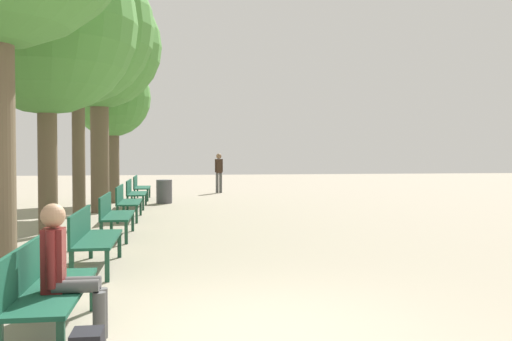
# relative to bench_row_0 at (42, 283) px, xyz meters

# --- Properties ---
(ground_plane) EXTENTS (80.00, 80.00, 0.00)m
(ground_plane) POSITION_rel_bench_row_0_xyz_m (1.78, -0.15, -0.51)
(ground_plane) COLOR gray
(bench_row_0) EXTENTS (0.55, 1.89, 0.87)m
(bench_row_0) POSITION_rel_bench_row_0_xyz_m (0.00, 0.00, 0.00)
(bench_row_0) COLOR #144733
(bench_row_0) RESTS_ON ground_plane
(bench_row_1) EXTENTS (0.55, 1.89, 0.87)m
(bench_row_1) POSITION_rel_bench_row_0_xyz_m (0.00, 3.20, 0.00)
(bench_row_1) COLOR #144733
(bench_row_1) RESTS_ON ground_plane
(bench_row_2) EXTENTS (0.55, 1.89, 0.87)m
(bench_row_2) POSITION_rel_bench_row_0_xyz_m (0.00, 6.39, 0.00)
(bench_row_2) COLOR #144733
(bench_row_2) RESTS_ON ground_plane
(bench_row_3) EXTENTS (0.55, 1.89, 0.87)m
(bench_row_3) POSITION_rel_bench_row_0_xyz_m (0.00, 9.59, 0.00)
(bench_row_3) COLOR #144733
(bench_row_3) RESTS_ON ground_plane
(bench_row_4) EXTENTS (0.55, 1.89, 0.87)m
(bench_row_4) POSITION_rel_bench_row_0_xyz_m (0.00, 12.79, 0.00)
(bench_row_4) COLOR #144733
(bench_row_4) RESTS_ON ground_plane
(bench_row_5) EXTENTS (0.55, 1.89, 0.87)m
(bench_row_5) POSITION_rel_bench_row_0_xyz_m (0.00, 15.98, 0.00)
(bench_row_5) COLOR #144733
(bench_row_5) RESTS_ON ground_plane
(tree_row_1) EXTENTS (3.02, 3.02, 5.38)m
(tree_row_1) POSITION_rel_bench_row_0_xyz_m (-0.87, 4.50, 3.33)
(tree_row_1) COLOR brown
(tree_row_1) RESTS_ON ground_plane
(tree_row_2) EXTENTS (3.39, 3.39, 6.20)m
(tree_row_2) POSITION_rel_bench_row_0_xyz_m (-0.87, 7.72, 3.97)
(tree_row_2) COLOR brown
(tree_row_2) RESTS_ON ground_plane
(tree_row_3) EXTENTS (3.57, 3.57, 6.59)m
(tree_row_3) POSITION_rel_bench_row_0_xyz_m (-0.87, 11.50, 4.22)
(tree_row_3) COLOR brown
(tree_row_3) RESTS_ON ground_plane
(tree_row_4) EXTENTS (2.70, 2.70, 4.98)m
(tree_row_4) POSITION_rel_bench_row_0_xyz_m (-0.87, 14.74, 3.03)
(tree_row_4) COLOR brown
(tree_row_4) RESTS_ON ground_plane
(person_seated) EXTENTS (0.58, 0.33, 1.26)m
(person_seated) POSITION_rel_bench_row_0_xyz_m (0.24, -0.13, 0.16)
(person_seated) COLOR #4C4C4C
(person_seated) RESTS_ON ground_plane
(pedestrian_near) EXTENTS (0.34, 0.23, 1.70)m
(pedestrian_near) POSITION_rel_bench_row_0_xyz_m (3.19, 19.07, 0.46)
(pedestrian_near) COLOR #4C4C4C
(pedestrian_near) RESTS_ON ground_plane
(trash_bin) EXTENTS (0.54, 0.54, 0.81)m
(trash_bin) POSITION_rel_bench_row_0_xyz_m (0.92, 14.25, -0.11)
(trash_bin) COLOR #4C4C51
(trash_bin) RESTS_ON ground_plane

